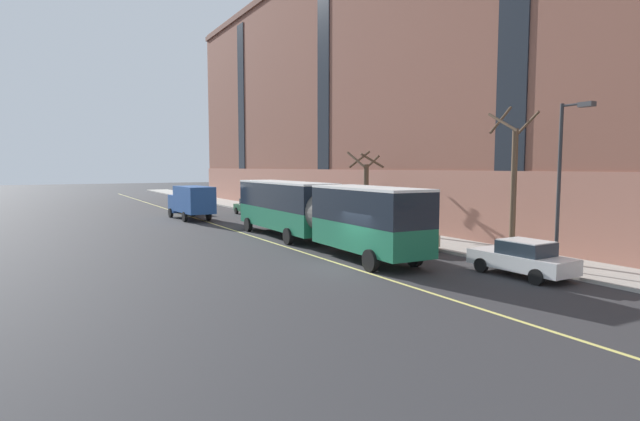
# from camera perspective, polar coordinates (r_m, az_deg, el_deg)

# --- Properties ---
(ground_plane) EXTENTS (260.00, 260.00, 0.00)m
(ground_plane) POSITION_cam_1_polar(r_m,az_deg,el_deg) (23.29, 3.95, -6.47)
(ground_plane) COLOR #303033
(sidewalk) EXTENTS (4.00, 160.00, 0.15)m
(sidewalk) POSITION_cam_1_polar(r_m,az_deg,el_deg) (30.78, 13.89, -3.65)
(sidewalk) COLOR #ADA89E
(sidewalk) RESTS_ON ground
(apartment_facade) EXTENTS (15.20, 110.00, 24.01)m
(apartment_facade) POSITION_cam_1_polar(r_m,az_deg,el_deg) (35.47, 27.66, 16.43)
(apartment_facade) COLOR brown
(apartment_facade) RESTS_ON ground
(city_bus) EXTENTS (3.20, 19.03, 3.66)m
(city_bus) POSITION_cam_1_polar(r_m,az_deg,el_deg) (29.35, -0.77, 0.11)
(city_bus) COLOR #1E704C
(city_bus) RESTS_ON ground
(parked_car_champagne_0) EXTENTS (1.95, 4.71, 1.56)m
(parked_car_champagne_0) POSITION_cam_1_polar(r_m,az_deg,el_deg) (28.81, 9.20, -2.73)
(parked_car_champagne_0) COLOR #BCAD89
(parked_car_champagne_0) RESTS_ON ground
(parked_car_green_1) EXTENTS (2.06, 4.46, 1.56)m
(parked_car_green_1) POSITION_cam_1_polar(r_m,az_deg,el_deg) (48.70, -7.98, 0.43)
(parked_car_green_1) COLOR #23603D
(parked_car_green_1) RESTS_ON ground
(parked_car_white_2) EXTENTS (1.99, 4.46, 1.56)m
(parked_car_white_2) POSITION_cam_1_polar(r_m,az_deg,el_deg) (22.82, 22.10, -5.06)
(parked_car_white_2) COLOR silver
(parked_car_white_2) RESTS_ON ground
(parked_car_red_3) EXTENTS (2.06, 4.59, 1.56)m
(parked_car_red_3) POSITION_cam_1_polar(r_m,az_deg,el_deg) (41.83, -4.52, -0.28)
(parked_car_red_3) COLOR #B21E19
(parked_car_red_3) RESTS_ON ground
(parked_car_navy_4) EXTENTS (2.01, 4.80, 1.56)m
(parked_car_navy_4) POSITION_cam_1_polar(r_m,az_deg,el_deg) (35.35, 0.70, -1.23)
(parked_car_navy_4) COLOR navy
(parked_car_navy_4) RESTS_ON ground
(box_truck) EXTENTS (2.55, 7.13, 2.95)m
(box_truck) POSITION_cam_1_polar(r_m,az_deg,el_deg) (45.10, -14.48, 1.11)
(box_truck) COLOR #285199
(box_truck) RESTS_ON ground
(taxi_cab) EXTENTS (2.11, 4.80, 1.56)m
(taxi_cab) POSITION_cam_1_polar(r_m,az_deg,el_deg) (51.26, -14.87, 0.54)
(taxi_cab) COLOR yellow
(taxi_cab) RESTS_ON ground
(street_tree_mid_block) EXTENTS (1.91, 1.90, 7.56)m
(street_tree_mid_block) POSITION_cam_1_polar(r_m,az_deg,el_deg) (26.51, 21.17, 3.06)
(street_tree_mid_block) COLOR brown
(street_tree_mid_block) RESTS_ON sidewalk
(street_tree_far_uptown) EXTENTS (2.01, 2.01, 5.66)m
(street_tree_far_uptown) POSITION_cam_1_polar(r_m,az_deg,el_deg) (35.83, 5.24, 2.60)
(street_tree_far_uptown) COLOR brown
(street_tree_far_uptown) RESTS_ON sidewalk
(street_lamp) EXTENTS (0.36, 1.48, 7.17)m
(street_lamp) POSITION_cam_1_polar(r_m,az_deg,el_deg) (23.77, 26.14, 4.24)
(street_lamp) COLOR #2D2D30
(street_lamp) RESTS_ON sidewalk
(lane_centerline) EXTENTS (0.16, 140.00, 0.01)m
(lane_centerline) POSITION_cam_1_polar(r_m,az_deg,el_deg) (25.69, -0.17, -5.36)
(lane_centerline) COLOR #E0D66B
(lane_centerline) RESTS_ON ground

